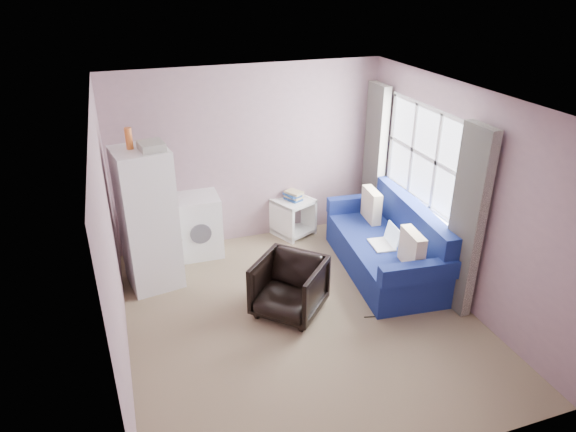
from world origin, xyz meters
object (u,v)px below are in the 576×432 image
at_px(fridge, 148,218).
at_px(washing_machine, 197,223).
at_px(sofa, 388,247).
at_px(side_table, 293,214).
at_px(armchair, 289,285).

xyz_separation_m(fridge, washing_machine, (0.66, 0.60, -0.45)).
xyz_separation_m(fridge, sofa, (2.92, -0.69, -0.56)).
relative_size(side_table, sofa, 0.32).
bearing_deg(washing_machine, fridge, -136.82).
bearing_deg(fridge, armchair, -48.97).
xyz_separation_m(armchair, washing_machine, (-0.74, 1.74, 0.08)).
height_order(armchair, washing_machine, washing_machine).
height_order(armchair, fridge, fridge).
distance_m(fridge, washing_machine, 1.00).
bearing_deg(sofa, fridge, 172.54).
bearing_deg(washing_machine, armchair, -65.79).
relative_size(fridge, washing_machine, 2.34).
height_order(washing_machine, side_table, washing_machine).
relative_size(armchair, side_table, 1.08).
height_order(washing_machine, sofa, sofa).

